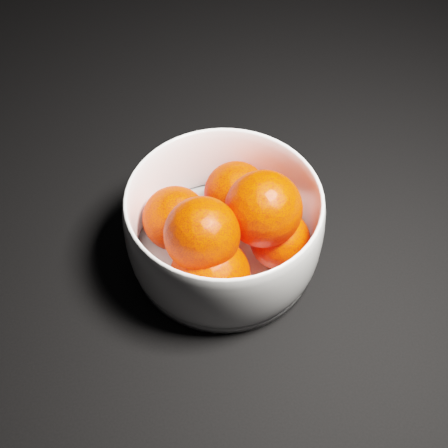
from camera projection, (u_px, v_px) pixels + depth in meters
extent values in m
cylinder|color=white|center=(224.00, 252.00, 0.63)|extent=(0.18, 0.18, 0.01)
sphere|color=#F22100|center=(236.00, 193.00, 0.63)|extent=(0.06, 0.06, 0.06)
sphere|color=#F22100|center=(175.00, 218.00, 0.61)|extent=(0.06, 0.06, 0.06)
sphere|color=#F22100|center=(210.00, 275.00, 0.57)|extent=(0.07, 0.07, 0.07)
sphere|color=#F22100|center=(280.00, 240.00, 0.59)|extent=(0.06, 0.06, 0.06)
sphere|color=#F22100|center=(202.00, 234.00, 0.55)|extent=(0.07, 0.07, 0.07)
sphere|color=#F22100|center=(263.00, 209.00, 0.57)|extent=(0.07, 0.07, 0.07)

